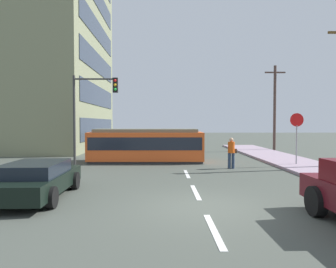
% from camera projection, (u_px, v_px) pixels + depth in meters
% --- Properties ---
extents(ground_plane, '(120.00, 120.00, 0.00)m').
position_uv_depth(ground_plane, '(182.00, 163.00, 19.22)').
color(ground_plane, '#464B43').
extents(sidewalk_curb_right, '(3.20, 36.00, 0.14)m').
position_uv_depth(sidewalk_curb_right, '(326.00, 172.00, 15.35)').
color(sidewalk_curb_right, '#9D8798').
rests_on(sidewalk_curb_right, ground).
extents(lane_stripe_0, '(0.16, 2.40, 0.01)m').
position_uv_depth(lane_stripe_0, '(214.00, 230.00, 7.23)').
color(lane_stripe_0, silver).
rests_on(lane_stripe_0, ground).
extents(lane_stripe_1, '(0.16, 2.40, 0.01)m').
position_uv_depth(lane_stripe_1, '(195.00, 192.00, 11.23)').
color(lane_stripe_1, silver).
rests_on(lane_stripe_1, ground).
extents(lane_stripe_2, '(0.16, 2.40, 0.01)m').
position_uv_depth(lane_stripe_2, '(187.00, 174.00, 15.23)').
color(lane_stripe_2, silver).
rests_on(lane_stripe_2, ground).
extents(lane_stripe_3, '(0.16, 2.40, 0.01)m').
position_uv_depth(lane_stripe_3, '(177.00, 153.00, 25.98)').
color(lane_stripe_3, silver).
rests_on(lane_stripe_3, ground).
extents(lane_stripe_4, '(0.16, 2.40, 0.01)m').
position_uv_depth(lane_stripe_4, '(174.00, 147.00, 31.98)').
color(lane_stripe_4, silver).
rests_on(lane_stripe_4, ground).
extents(corner_building, '(14.89, 17.37, 22.40)m').
position_uv_depth(corner_building, '(23.00, 34.00, 31.10)').
color(corner_building, gray).
rests_on(corner_building, ground).
extents(streetcar_tram, '(7.11, 2.62, 2.09)m').
position_uv_depth(streetcar_tram, '(146.00, 145.00, 19.91)').
color(streetcar_tram, '#E55722').
rests_on(streetcar_tram, ground).
extents(city_bus, '(2.58, 5.59, 1.90)m').
position_uv_depth(city_bus, '(159.00, 140.00, 25.45)').
color(city_bus, '#A8ACAE').
rests_on(city_bus, ground).
extents(pedestrian_crossing, '(0.51, 0.36, 1.67)m').
position_uv_depth(pedestrian_crossing, '(231.00, 151.00, 17.02)').
color(pedestrian_crossing, '#26354F').
rests_on(pedestrian_crossing, ground).
extents(parked_sedan_near, '(2.10, 4.50, 1.19)m').
position_uv_depth(parked_sedan_near, '(37.00, 179.00, 10.33)').
color(parked_sedan_near, black).
rests_on(parked_sedan_near, ground).
extents(stop_sign, '(0.76, 0.07, 2.88)m').
position_uv_depth(stop_sign, '(297.00, 128.00, 17.88)').
color(stop_sign, gray).
rests_on(stop_sign, sidewalk_curb_right).
extents(traffic_light_mast, '(2.57, 0.33, 5.18)m').
position_uv_depth(traffic_light_mast, '(91.00, 103.00, 18.06)').
color(traffic_light_mast, '#333333').
rests_on(traffic_light_mast, ground).
extents(utility_pole_mid, '(1.80, 0.24, 7.50)m').
position_uv_depth(utility_pole_mid, '(275.00, 106.00, 27.84)').
color(utility_pole_mid, '#4A3731').
rests_on(utility_pole_mid, ground).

